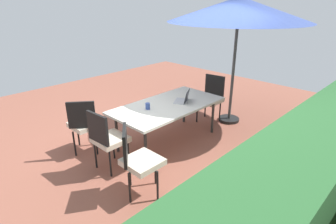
# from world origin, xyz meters

# --- Properties ---
(ground_plane) EXTENTS (10.00, 10.00, 0.02)m
(ground_plane) POSITION_xyz_m (0.00, 0.00, -0.01)
(ground_plane) COLOR #935442
(hedge_row) EXTENTS (6.30, 0.83, 1.21)m
(hedge_row) POSITION_xyz_m (0.00, 2.50, 0.60)
(hedge_row) COLOR #2D6633
(hedge_row) RESTS_ON ground_plane
(dining_table) EXTENTS (2.05, 1.04, 0.74)m
(dining_table) POSITION_xyz_m (0.00, 0.00, 0.69)
(dining_table) COLOR silver
(dining_table) RESTS_ON ground_plane
(patio_umbrella) EXTENTS (2.72, 2.72, 2.52)m
(patio_umbrella) POSITION_xyz_m (-1.61, 0.30, 2.28)
(patio_umbrella) COLOR #4C4C4C
(patio_umbrella) RESTS_ON ground_plane
(chair_southeast) EXTENTS (0.58, 0.58, 0.98)m
(chair_southeast) POSITION_xyz_m (1.25, -0.74, 0.55)
(chair_southeast) COLOR beige
(chair_southeast) RESTS_ON ground_plane
(chair_northeast) EXTENTS (0.58, 0.58, 0.98)m
(chair_northeast) POSITION_xyz_m (1.34, 0.75, 0.55)
(chair_northeast) COLOR beige
(chair_northeast) RESTS_ON ground_plane
(chair_west) EXTENTS (0.49, 0.48, 0.98)m
(chair_west) POSITION_xyz_m (-1.32, -0.02, 0.55)
(chair_west) COLOR beige
(chair_west) RESTS_ON ground_plane
(chair_east) EXTENTS (0.48, 0.46, 0.98)m
(chair_east) POSITION_xyz_m (1.28, -0.03, 0.55)
(chair_east) COLOR beige
(chair_east) RESTS_ON ground_plane
(laptop) EXTENTS (0.40, 0.37, 0.21)m
(laptop) POSITION_xyz_m (-0.29, 0.10, 0.78)
(laptop) COLOR #B7B7BC
(laptop) RESTS_ON dining_table
(cup) EXTENTS (0.08, 0.08, 0.11)m
(cup) POSITION_xyz_m (0.40, -0.09, 0.79)
(cup) COLOR #334C99
(cup) RESTS_ON dining_table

